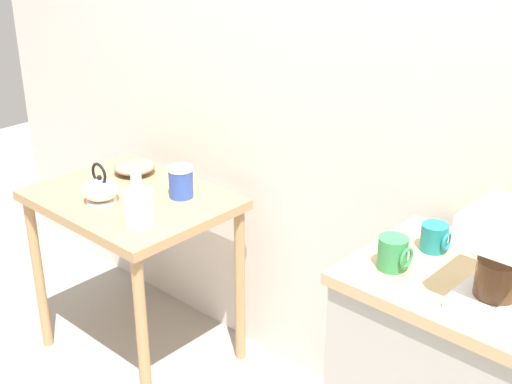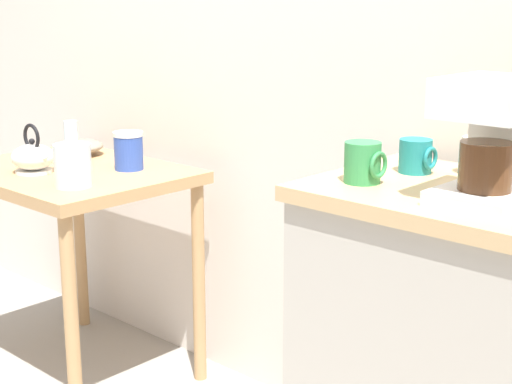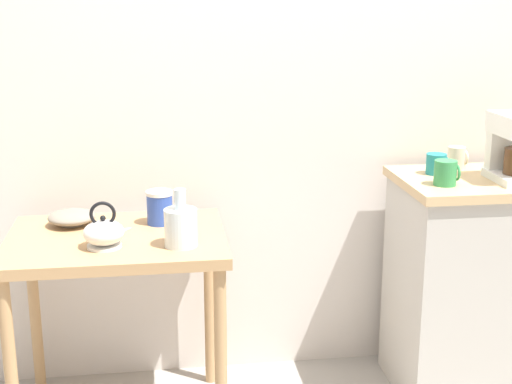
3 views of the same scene
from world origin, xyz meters
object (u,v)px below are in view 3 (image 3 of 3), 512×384
bowl_stoneware (72,217)px  mug_small_cream (457,158)px  mug_dark_teal (437,164)px  teakettle (104,233)px  glass_carafe_vase (181,226)px  mug_tall_green (446,173)px  canister_enamel (160,207)px

bowl_stoneware → mug_small_cream: (1.55, 0.07, 0.17)m
mug_small_cream → mug_dark_teal: bearing=-146.2°
teakettle → glass_carafe_vase: (0.26, -0.02, 0.02)m
mug_dark_teal → mug_small_cream: (0.12, 0.08, 0.00)m
glass_carafe_vase → mug_small_cream: (1.15, 0.37, 0.13)m
bowl_stoneware → mug_dark_teal: (1.43, -0.01, 0.16)m
bowl_stoneware → mug_small_cream: bearing=2.6°
mug_tall_green → mug_dark_teal: 0.18m
glass_carafe_vase → mug_tall_green: (1.00, 0.11, 0.13)m
teakettle → canister_enamel: (0.19, 0.25, 0.01)m
canister_enamel → mug_tall_green: bearing=-8.3°
bowl_stoneware → mug_small_cream: 1.56m
teakettle → glass_carafe_vase: glass_carafe_vase is taller
teakettle → mug_dark_teal: bearing=11.6°
teakettle → mug_dark_teal: (1.29, 0.26, 0.14)m
bowl_stoneware → canister_enamel: size_ratio=1.39×
canister_enamel → mug_dark_teal: bearing=0.9°
bowl_stoneware → mug_dark_teal: mug_dark_teal is taller
mug_tall_green → canister_enamel: bearing=171.7°
mug_tall_green → mug_small_cream: size_ratio=1.04×
teakettle → mug_small_cream: (1.41, 0.34, 0.15)m
glass_carafe_vase → mug_tall_green: bearing=6.5°
teakettle → mug_small_cream: mug_small_cream is taller
mug_dark_teal → mug_small_cream: mug_small_cream is taller
teakettle → mug_dark_teal: 1.33m
canister_enamel → mug_dark_teal: mug_dark_teal is taller
mug_tall_green → mug_dark_teal: bearing=79.4°
bowl_stoneware → teakettle: teakettle is taller
canister_enamel → mug_tall_green: (1.07, -0.16, 0.14)m
canister_enamel → bowl_stoneware: bearing=175.3°
glass_carafe_vase → mug_small_cream: bearing=17.7°
mug_dark_teal → teakettle: bearing=-168.4°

